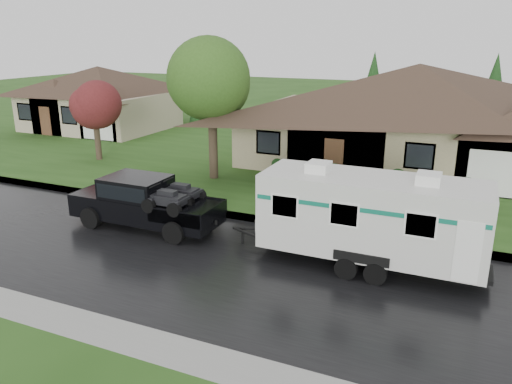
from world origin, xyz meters
The scene contains 11 objects.
ground centered at (0.00, 0.00, 0.00)m, with size 140.00×140.00×0.00m, color #254917.
road centered at (0.00, -2.00, 0.01)m, with size 140.00×8.00×0.01m, color black.
curb centered at (0.00, 2.25, 0.07)m, with size 140.00×0.50×0.15m, color gray.
lawn centered at (0.00, 15.00, 0.07)m, with size 140.00×26.00×0.15m, color #254917.
house_main centered at (2.29, 13.84, 3.59)m, with size 19.44×10.80×6.90m.
house_far centered at (-21.78, 15.85, 2.97)m, with size 10.80×8.64×5.80m.
tree_left_green centered at (-6.97, 6.79, 5.02)m, with size 4.24×4.24×7.02m.
tree_red centered at (-15.15, 7.57, 3.31)m, with size 2.76×2.76×4.57m.
shrub_row centered at (2.00, 9.30, 0.65)m, with size 13.60×1.00×1.00m.
pickup_truck centered at (-6.35, -0.09, 1.07)m, with size 5.99×2.28×2.00m.
travel_trailer centered at (2.46, -0.09, 1.76)m, with size 7.39×2.60×3.31m.
Camera 1 is at (5.10, -15.16, 7.21)m, focal length 35.00 mm.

